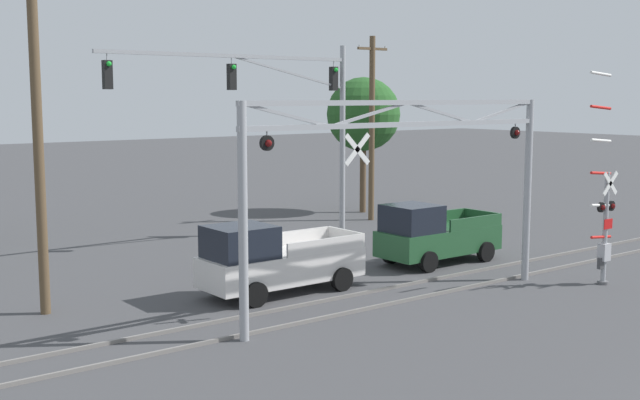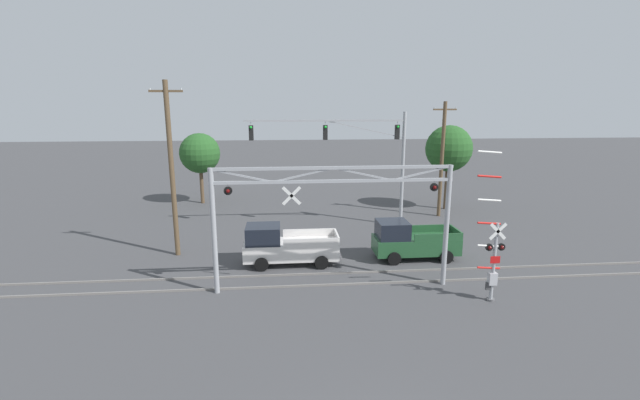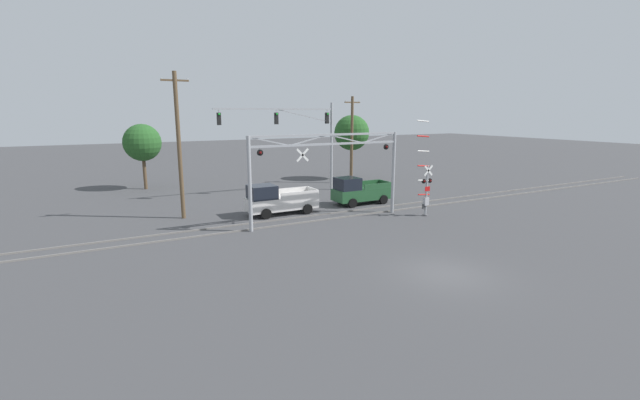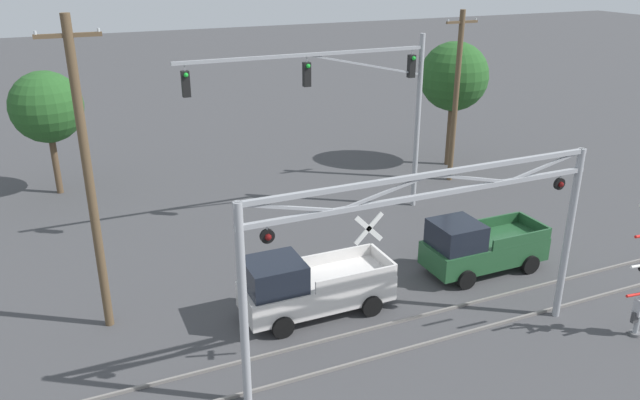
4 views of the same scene
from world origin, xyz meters
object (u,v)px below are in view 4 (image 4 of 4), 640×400
at_px(utility_pole_right, 456,96).
at_px(background_tree_beyond_span, 454,77).
at_px(crossing_gantry, 426,232).
at_px(pickup_truck_following, 478,247).
at_px(utility_pole_left, 89,179).
at_px(background_tree_far_left_verge, 46,107).
at_px(traffic_signal_span, 365,95).
at_px(pickup_truck_lead, 308,287).

xyz_separation_m(utility_pole_right, background_tree_beyond_span, (1.41, 2.27, 0.50)).
height_order(crossing_gantry, pickup_truck_following, crossing_gantry).
relative_size(utility_pole_left, utility_pole_right, 1.12).
height_order(crossing_gantry, utility_pole_right, utility_pole_right).
distance_m(background_tree_beyond_span, background_tree_far_left_verge, 21.23).
height_order(background_tree_beyond_span, background_tree_far_left_verge, background_tree_beyond_span).
bearing_deg(crossing_gantry, background_tree_far_left_verge, 116.15).
relative_size(pickup_truck_following, background_tree_far_left_verge, 0.77).
xyz_separation_m(crossing_gantry, utility_pole_right, (10.00, 12.84, 0.48)).
bearing_deg(traffic_signal_span, utility_pole_left, -157.30).
bearing_deg(background_tree_beyond_span, crossing_gantry, -127.06).
distance_m(traffic_signal_span, utility_pole_right, 7.01).
xyz_separation_m(pickup_truck_following, background_tree_far_left_verge, (-14.34, 15.51, 3.41)).
bearing_deg(utility_pole_left, pickup_truck_lead, -18.05).
height_order(traffic_signal_span, pickup_truck_lead, traffic_signal_span).
distance_m(pickup_truck_following, background_tree_far_left_verge, 21.39).
distance_m(utility_pole_left, background_tree_far_left_verge, 13.74).
distance_m(pickup_truck_lead, background_tree_beyond_span, 18.37).
relative_size(crossing_gantry, utility_pole_right, 1.26).
xyz_separation_m(traffic_signal_span, utility_pole_right, (6.52, 2.35, -1.08)).
height_order(traffic_signal_span, utility_pole_left, utility_pole_left).
xyz_separation_m(utility_pole_left, utility_pole_right, (18.48, 7.35, -0.54)).
distance_m(crossing_gantry, utility_pole_left, 10.15).
bearing_deg(utility_pole_right, utility_pole_left, -158.31).
bearing_deg(utility_pole_left, background_tree_beyond_span, 25.81).
bearing_deg(pickup_truck_following, background_tree_beyond_span, 60.41).
bearing_deg(pickup_truck_following, utility_pole_right, 60.98).
relative_size(crossing_gantry, utility_pole_left, 1.12).
height_order(traffic_signal_span, background_tree_beyond_span, traffic_signal_span).
xyz_separation_m(pickup_truck_lead, pickup_truck_following, (7.12, 0.22, -0.00)).
height_order(pickup_truck_lead, utility_pole_left, utility_pole_left).
height_order(utility_pole_right, background_tree_far_left_verge, utility_pole_right).
bearing_deg(pickup_truck_following, pickup_truck_lead, -178.20).
bearing_deg(utility_pole_left, background_tree_far_left_verge, 93.95).
bearing_deg(utility_pole_right, background_tree_beyond_span, 58.19).
xyz_separation_m(utility_pole_left, background_tree_beyond_span, (19.88, 9.62, -0.04)).
xyz_separation_m(crossing_gantry, pickup_truck_following, (4.92, 3.67, -3.06)).
relative_size(traffic_signal_span, background_tree_far_left_verge, 1.80).
height_order(utility_pole_left, utility_pole_right, utility_pole_left).
bearing_deg(crossing_gantry, utility_pole_right, 52.08).
bearing_deg(utility_pole_left, traffic_signal_span, 22.70).
bearing_deg(traffic_signal_span, crossing_gantry, -108.38).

